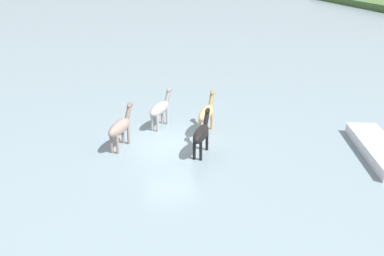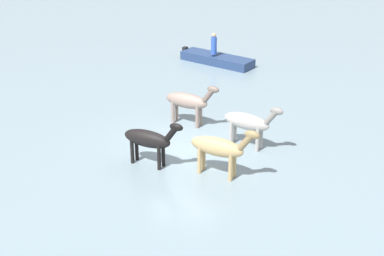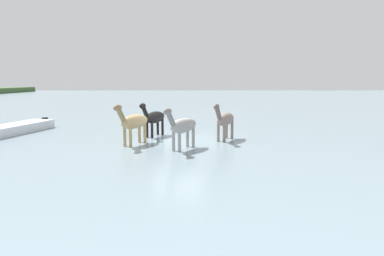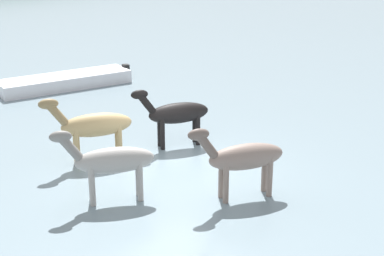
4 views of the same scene
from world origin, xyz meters
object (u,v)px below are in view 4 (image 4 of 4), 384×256
Objects in this scene: horse_gray_outer at (243,157)px; horse_pinto_flank at (93,125)px; horse_lead at (111,161)px; boat_skiff_near at (66,83)px; horse_chestnut_trailing at (176,114)px.

horse_pinto_flank is at bearing -47.99° from horse_gray_outer.
horse_lead is 0.40× the size of boat_skiff_near.
horse_lead is 2.51m from horse_pinto_flank.
horse_pinto_flank is 1.05× the size of horse_chestnut_trailing.
horse_lead is at bearing 89.68° from horse_pinto_flank.
horse_chestnut_trailing is 0.41× the size of boat_skiff_near.
horse_gray_outer reaches higher than horse_chestnut_trailing.
horse_gray_outer is at bearing 131.71° from horse_pinto_flank.
horse_lead is at bearing 48.67° from horse_chestnut_trailing.
horse_pinto_flank is at bearing 74.84° from boat_skiff_near.
horse_pinto_flank reaches higher than boat_skiff_near.
horse_chestnut_trailing is at bearing -124.78° from horse_lead.
horse_pinto_flank is (1.11, 2.25, 0.04)m from horse_lead.
horse_lead is 10.71m from boat_skiff_near.
horse_lead is 0.93× the size of horse_pinto_flank.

